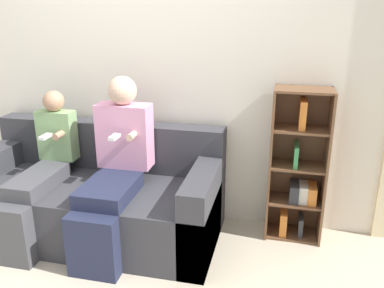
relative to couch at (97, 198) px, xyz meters
name	(u,v)px	position (x,y,z in m)	size (l,w,h in m)	color
ground_plane	(98,275)	(0.24, -0.54, -0.29)	(14.00, 14.00, 0.00)	beige
back_wall	(141,67)	(0.24, 0.48, 0.98)	(10.00, 0.06, 2.55)	silver
couch	(97,198)	(0.00, 0.00, 0.00)	(1.94, 0.89, 0.84)	#38383D
adult_seated	(115,164)	(0.22, -0.11, 0.36)	(0.41, 0.82, 1.26)	#232842
child_seated	(40,171)	(-0.37, -0.15, 0.27)	(0.30, 0.82, 1.12)	#47474C
bookshelf	(298,170)	(1.54, 0.33, 0.26)	(0.42, 0.28, 1.19)	brown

